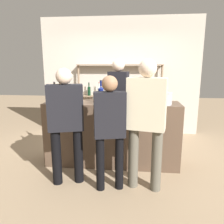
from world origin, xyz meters
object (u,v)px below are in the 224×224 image
at_px(cork_jar, 118,98).
at_px(customer_left, 66,119).
at_px(counter_bottle_2, 165,93).
at_px(customer_right, 146,117).
at_px(counter_bottle_1, 60,92).
at_px(counter_bottle_4, 140,96).
at_px(wine_glass, 95,96).
at_px(server_behind_counter, 118,96).
at_px(customer_center, 110,125).
at_px(ice_bucket, 165,99).
at_px(counter_bottle_0, 101,94).
at_px(counter_bottle_3, 55,95).

distance_m(cork_jar, customer_left, 1.01).
bearing_deg(counter_bottle_2, customer_right, -111.33).
xyz_separation_m(counter_bottle_1, counter_bottle_2, (1.82, -0.01, 0.01)).
relative_size(counter_bottle_4, cork_jar, 2.29).
height_order(wine_glass, server_behind_counter, server_behind_counter).
xyz_separation_m(counter_bottle_2, cork_jar, (-0.78, -0.15, -0.07)).
height_order(counter_bottle_2, server_behind_counter, server_behind_counter).
height_order(cork_jar, customer_center, customer_center).
height_order(ice_bucket, server_behind_counter, server_behind_counter).
height_order(counter_bottle_1, customer_center, customer_center).
height_order(counter_bottle_2, customer_center, customer_center).
distance_m(cork_jar, customer_right, 0.87).
bearing_deg(counter_bottle_1, customer_center, -44.94).
height_order(counter_bottle_0, counter_bottle_1, counter_bottle_0).
bearing_deg(counter_bottle_0, counter_bottle_1, 161.57).
bearing_deg(cork_jar, wine_glass, -153.79).
height_order(counter_bottle_3, wine_glass, counter_bottle_3).
bearing_deg(customer_right, counter_bottle_4, 19.19).
distance_m(ice_bucket, customer_left, 1.55).
bearing_deg(counter_bottle_2, wine_glass, -163.81).
height_order(ice_bucket, customer_right, customer_right).
xyz_separation_m(counter_bottle_3, counter_bottle_4, (1.37, 0.05, -0.01)).
distance_m(counter_bottle_1, counter_bottle_3, 0.34).
height_order(counter_bottle_0, counter_bottle_2, counter_bottle_0).
height_order(counter_bottle_4, wine_glass, counter_bottle_4).
relative_size(counter_bottle_3, customer_right, 0.20).
height_order(wine_glass, cork_jar, wine_glass).
distance_m(wine_glass, customer_left, 0.67).
distance_m(counter_bottle_3, ice_bucket, 1.76).
height_order(cork_jar, customer_right, customer_right).
bearing_deg(ice_bucket, customer_center, -138.45).
bearing_deg(ice_bucket, counter_bottle_4, 179.45).
xyz_separation_m(counter_bottle_2, customer_center, (-0.83, -0.98, -0.30)).
bearing_deg(customer_left, ice_bucket, -83.49).
bearing_deg(counter_bottle_4, customer_center, -119.35).
height_order(wine_glass, customer_left, customer_left).
relative_size(counter_bottle_1, customer_left, 0.22).
bearing_deg(counter_bottle_0, customer_left, -122.23).
distance_m(counter_bottle_2, customer_left, 1.71).
bearing_deg(customer_right, customer_left, 100.58).
bearing_deg(counter_bottle_3, customer_right, -22.14).
relative_size(wine_glass, server_behind_counter, 0.10).
distance_m(counter_bottle_1, customer_center, 1.43).
xyz_separation_m(wine_glass, ice_bucket, (1.10, 0.05, -0.03)).
bearing_deg(counter_bottle_4, ice_bucket, -0.55).
distance_m(ice_bucket, customer_right, 0.72).
height_order(counter_bottle_1, cork_jar, counter_bottle_1).
relative_size(counter_bottle_3, server_behind_counter, 0.19).
bearing_deg(customer_left, counter_bottle_3, 15.75).
bearing_deg(server_behind_counter, wine_glass, -4.62).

